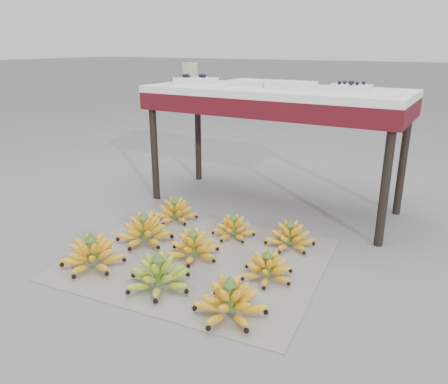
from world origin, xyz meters
The scene contains 17 objects.
ground centered at (0.00, 0.00, 0.00)m, with size 60.00×60.00×0.00m, color slate.
newspaper_mat centered at (-0.05, 0.03, 0.00)m, with size 1.25×1.05×0.01m, color silver.
bunch_front_left centered at (-0.45, -0.30, 0.07)m, with size 0.37×0.37×0.19m.
bunch_front_center centered at (-0.05, -0.29, 0.07)m, with size 0.40×0.40×0.18m.
bunch_front_right centered at (0.34, -0.31, 0.07)m, with size 0.36×0.36×0.18m.
bunch_mid_left centered at (-0.42, 0.06, 0.07)m, with size 0.35×0.35×0.19m.
bunch_mid_center centered at (-0.08, 0.04, 0.06)m, with size 0.36×0.36×0.17m.
bunch_mid_right centered at (0.34, 0.03, 0.06)m, with size 0.32×0.32×0.15m.
bunch_back_left centered at (-0.46, 0.40, 0.06)m, with size 0.32×0.32×0.16m.
bunch_back_center centered at (-0.02, 0.36, 0.06)m, with size 0.31×0.31×0.15m.
bunch_back_right centered at (0.30, 0.41, 0.06)m, with size 0.34×0.34×0.16m.
vendor_table centered at (-0.06, 0.96, 0.71)m, with size 1.66×0.67×0.80m.
tray_far_left centered at (-0.64, 0.93, 0.82)m, with size 0.26×0.19×0.07m.
tray_left centered at (-0.22, 0.97, 0.82)m, with size 0.27×0.21×0.04m.
tray_right centered at (0.06, 0.93, 0.82)m, with size 0.28×0.21×0.04m.
tray_far_right centered at (0.42, 0.96, 0.82)m, with size 0.24×0.18×0.06m.
glass_jar centered at (-0.72, 0.97, 0.87)m, with size 0.11×0.11×0.14m, color #E4F2C0.
Camera 1 is at (1.09, -1.65, 1.05)m, focal length 35.00 mm.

